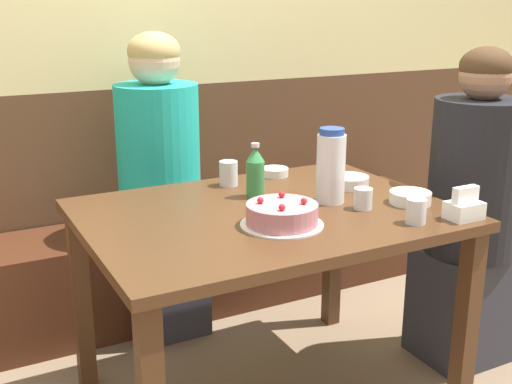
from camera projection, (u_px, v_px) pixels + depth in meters
The scene contains 15 objects.
back_wall at pixel (154, 32), 2.85m from camera, with size 4.80×0.04×2.50m.
bench_seat at pixel (180, 265), 2.95m from camera, with size 2.60×0.38×0.44m.
dining_table at pixel (266, 237), 2.13m from camera, with size 1.18×0.88×0.73m.
birthday_cake at pixel (282, 215), 1.95m from camera, with size 0.26×0.26×0.09m.
water_pitcher at pixel (331, 166), 2.15m from camera, with size 0.10×0.10×0.26m.
soju_bottle at pixel (255, 172), 2.22m from camera, with size 0.06×0.06×0.19m.
napkin_holder at pixel (464, 207), 2.01m from camera, with size 0.11×0.08×0.11m.
bowl_soup_white at pixel (410, 198), 2.17m from camera, with size 0.14×0.14×0.04m.
bowl_rice_small at pixel (275, 172), 2.51m from camera, with size 0.11×0.11×0.03m.
bowl_side_dish at pixel (349, 182), 2.36m from camera, with size 0.14×0.14×0.04m.
glass_water_tall at pixel (416, 211), 1.97m from camera, with size 0.06×0.06×0.08m.
glass_tumbler_short at pixel (229, 173), 2.37m from camera, with size 0.07×0.07×0.09m.
glass_shot_small at pixel (363, 199), 2.11m from camera, with size 0.06×0.06×0.07m.
person_teal_shirt at pixel (160, 191), 2.67m from camera, with size 0.34×0.34×1.27m.
person_pale_blue_shirt at pixel (471, 216), 2.45m from camera, with size 0.34×0.34×1.23m.
Camera 1 is at (-0.96, -1.76, 1.38)m, focal length 45.00 mm.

